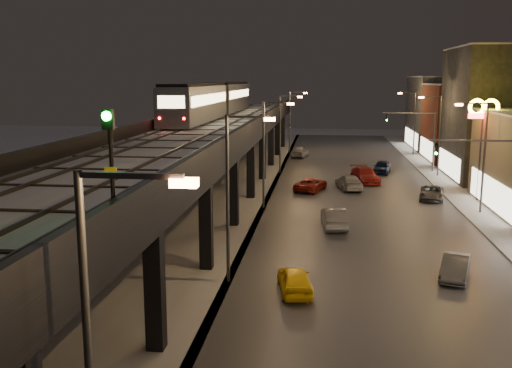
{
  "coord_description": "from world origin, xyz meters",
  "views": [
    {
      "loc": [
        4.23,
        -15.87,
        10.82
      ],
      "look_at": [
        0.53,
        15.28,
        5.0
      ],
      "focal_mm": 40.0,
      "sensor_mm": 36.0,
      "label": 1
    }
  ],
  "objects": [
    {
      "name": "streetlight_left_1",
      "position": [
        -0.43,
        13.0,
        5.24
      ],
      "size": [
        2.57,
        0.28,
        9.0
      ],
      "color": "#38383A",
      "rests_on": "ground"
    },
    {
      "name": "building_f",
      "position": [
        23.99,
        76.0,
        5.58
      ],
      "size": [
        12.2,
        16.2,
        11.16
      ],
      "color": "#3D3D3E",
      "rests_on": "ground"
    },
    {
      "name": "car_far_white",
      "position": [
        1.04,
        63.26,
        0.77
      ],
      "size": [
        2.65,
        4.8,
        1.54
      ],
      "primitive_type": "imported",
      "rotation": [
        0.0,
        0.0,
        2.95
      ],
      "color": "#ACACAC",
      "rests_on": "ground"
    },
    {
      "name": "streetlight_left_2",
      "position": [
        -0.43,
        31.0,
        5.24
      ],
      "size": [
        2.57,
        0.28,
        9.0
      ],
      "color": "#38383A",
      "rests_on": "ground"
    },
    {
      "name": "rail_signal",
      "position": [
        -2.1,
        0.4,
        8.97
      ],
      "size": [
        0.38,
        0.45,
        3.31
      ],
      "color": "black",
      "rests_on": "viaduct_trackbed"
    },
    {
      "name": "streetlight_left_4",
      "position": [
        -0.43,
        67.0,
        5.24
      ],
      "size": [
        2.57,
        0.28,
        9.0
      ],
      "color": "#38383A",
      "rests_on": "ground"
    },
    {
      "name": "car_near_white",
      "position": [
        5.13,
        25.01,
        0.75
      ],
      "size": [
        2.02,
        4.67,
        1.5
      ],
      "primitive_type": "imported",
      "rotation": [
        0.0,
        0.0,
        3.24
      ],
      "color": "gray",
      "rests_on": "ground"
    },
    {
      "name": "subway_train",
      "position": [
        -8.5,
        50.25,
        8.48
      ],
      "size": [
        3.13,
        38.57,
        3.74
      ],
      "color": "gray",
      "rests_on": "viaduct_trackbed"
    },
    {
      "name": "car_onc_silver",
      "position": [
        11.52,
        14.91,
        0.64
      ],
      "size": [
        2.43,
        4.09,
        1.27
      ],
      "primitive_type": "imported",
      "rotation": [
        0.0,
        0.0,
        -0.3
      ],
      "color": "#43464A",
      "rests_on": "ground"
    },
    {
      "name": "streetlight_right_2",
      "position": [
        16.73,
        31.0,
        5.24
      ],
      "size": [
        2.56,
        0.28,
        9.0
      ],
      "color": "#38383A",
      "rests_on": "ground"
    },
    {
      "name": "viaduct_parapet_streetside",
      "position": [
        -1.65,
        32.0,
        6.85
      ],
      "size": [
        0.3,
        100.0,
        1.1
      ],
      "primitive_type": "cube",
      "color": "black",
      "rests_on": "elevated_viaduct"
    },
    {
      "name": "road_surface",
      "position": [
        7.5,
        35.0,
        0.03
      ],
      "size": [
        17.0,
        120.0,
        0.06
      ],
      "primitive_type": "cube",
      "color": "#46474D",
      "rests_on": "ground"
    },
    {
      "name": "viaduct_trackbed",
      "position": [
        -6.01,
        31.97,
        6.39
      ],
      "size": [
        8.4,
        100.0,
        0.32
      ],
      "color": "#B2B7C1",
      "rests_on": "elevated_viaduct"
    },
    {
      "name": "elevated_viaduct",
      "position": [
        -6.0,
        31.84,
        5.62
      ],
      "size": [
        9.0,
        100.0,
        6.3
      ],
      "color": "black",
      "rests_on": "ground"
    },
    {
      "name": "car_mid_silver",
      "position": [
        3.11,
        38.8,
        0.65
      ],
      "size": [
        3.51,
        5.12,
        1.3
      ],
      "primitive_type": "imported",
      "rotation": [
        0.0,
        0.0,
        2.82
      ],
      "color": "maroon",
      "rests_on": "ground"
    },
    {
      "name": "streetlight_right_3",
      "position": [
        16.73,
        49.0,
        5.24
      ],
      "size": [
        2.56,
        0.28,
        9.0
      ],
      "color": "#38383A",
      "rests_on": "ground"
    },
    {
      "name": "traffic_light_rig_a",
      "position": [
        15.84,
        22.0,
        4.5
      ],
      "size": [
        6.1,
        0.34,
        7.0
      ],
      "color": "#38383A",
      "rests_on": "ground"
    },
    {
      "name": "car_onc_red",
      "position": [
        10.98,
        50.17,
        0.74
      ],
      "size": [
        2.66,
        4.62,
        1.48
      ],
      "primitive_type": "imported",
      "rotation": [
        0.0,
        0.0,
        -0.22
      ],
      "color": "black",
      "rests_on": "ground"
    },
    {
      "name": "building_d",
      "position": [
        23.99,
        48.0,
        7.08
      ],
      "size": [
        12.2,
        13.2,
        14.16
      ],
      "color": "#2C2C2E",
      "rests_on": "ground"
    },
    {
      "name": "car_mid_dark",
      "position": [
        6.82,
        39.96,
        0.71
      ],
      "size": [
        2.89,
        5.2,
        1.43
      ],
      "primitive_type": "imported",
      "rotation": [
        0.0,
        0.0,
        3.33
      ],
      "color": "gray",
      "rests_on": "ground"
    },
    {
      "name": "viaduct_parapet_far",
      "position": [
        -10.35,
        32.0,
        6.85
      ],
      "size": [
        0.3,
        100.0,
        1.1
      ],
      "primitive_type": "cube",
      "color": "black",
      "rests_on": "elevated_viaduct"
    },
    {
      "name": "sign_mcdonalds",
      "position": [
        18.0,
        35.86,
        7.28
      ],
      "size": [
        2.71,
        0.5,
        9.11
      ],
      "color": "#38383A",
      "rests_on": "ground"
    },
    {
      "name": "sidewalk_right",
      "position": [
        17.5,
        35.0,
        0.07
      ],
      "size": [
        4.0,
        120.0,
        0.14
      ],
      "primitive_type": "cube",
      "color": "#9FA1A8",
      "rests_on": "ground"
    },
    {
      "name": "car_taxi",
      "position": [
        2.94,
        11.83,
        0.67
      ],
      "size": [
        2.21,
        4.13,
        1.34
      ],
      "primitive_type": "imported",
      "rotation": [
        0.0,
        0.0,
        3.31
      ],
      "color": "yellow",
      "rests_on": "ground"
    },
    {
      "name": "streetlight_right_4",
      "position": [
        16.73,
        67.0,
        5.24
      ],
      "size": [
        2.56,
        0.28,
        9.0
      ],
      "color": "#38383A",
      "rests_on": "ground"
    },
    {
      "name": "streetlight_left_0",
      "position": [
        -0.43,
        -5.0,
        5.24
      ],
      "size": [
        2.57,
        0.28,
        9.0
      ],
      "color": "#38383A",
      "rests_on": "ground"
    },
    {
      "name": "car_onc_dark",
      "position": [
        14.05,
        35.98,
        0.61
      ],
      "size": [
        2.87,
        4.71,
        1.22
      ],
      "primitive_type": "imported",
      "rotation": [
        0.0,
        0.0,
        -0.2
      ],
      "color": "#464749",
      "rests_on": "ground"
    },
    {
      "name": "under_viaduct_pavement",
      "position": [
        -6.0,
        35.0,
        0.03
      ],
      "size": [
        11.0,
        120.0,
        0.06
      ],
      "primitive_type": "cube",
      "color": "#9FA1A8",
      "rests_on": "ground"
    },
    {
      "name": "car_onc_white",
      "position": [
        8.67,
        44.16,
        0.77
      ],
      "size": [
        3.29,
        5.65,
        1.54
      ],
      "primitive_type": "imported",
      "rotation": [
        0.0,
        0.0,
        0.23
      ],
      "color": "maroon",
      "rests_on": "ground"
    },
    {
      "name": "traffic_light_rig_b",
      "position": [
        15.84,
        52.0,
        4.5
      ],
      "size": [
        6.1,
        0.34,
        7.0
      ],
      "color": "#38383A",
      "rests_on": "ground"
    },
    {
      "name": "streetlight_left_3",
      "position": [
        -0.43,
        49.0,
        5.24
      ],
      "size": [
        2.57,
        0.28,
        9.0
      ],
      "color": "#38383A",
      "rests_on": "ground"
    },
    {
      "name": "building_e",
      "position": [
        23.99,
        62.0,
        5.08
      ],
      "size": [
        12.2,
        12.2,
        10.16
      ],
      "color": "brown",
      "rests_on": "ground"
    }
  ]
}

